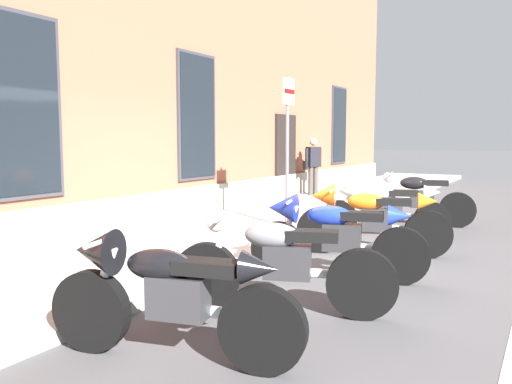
# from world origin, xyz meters

# --- Properties ---
(ground_plane) EXTENTS (140.00, 140.00, 0.00)m
(ground_plane) POSITION_xyz_m (0.00, 0.00, 0.00)
(ground_plane) COLOR #424244
(sidewalk) EXTENTS (33.33, 2.87, 0.13)m
(sidewalk) POSITION_xyz_m (0.00, 1.43, 0.06)
(sidewalk) COLOR gray
(sidewalk) RESTS_ON ground_plane
(motorcycle_black_sport) EXTENTS (0.73, 2.01, 0.98)m
(motorcycle_black_sport) POSITION_xyz_m (-3.55, -0.92, 0.54)
(motorcycle_black_sport) COLOR black
(motorcycle_black_sport) RESTS_ON ground_plane
(motorcycle_grey_naked) EXTENTS (0.90, 2.06, 0.95)m
(motorcycle_grey_naked) POSITION_xyz_m (-2.19, -1.20, 0.48)
(motorcycle_grey_naked) COLOR black
(motorcycle_grey_naked) RESTS_ON ground_plane
(motorcycle_blue_sport) EXTENTS (0.76, 2.06, 1.01)m
(motorcycle_blue_sport) POSITION_xyz_m (-0.81, -1.16, 0.55)
(motorcycle_blue_sport) COLOR black
(motorcycle_blue_sport) RESTS_ON ground_plane
(motorcycle_orange_sport) EXTENTS (0.85, 2.12, 1.02)m
(motorcycle_orange_sport) POSITION_xyz_m (0.67, -1.11, 0.56)
(motorcycle_orange_sport) COLOR black
(motorcycle_orange_sport) RESTS_ON ground_plane
(motorcycle_white_sport) EXTENTS (0.90, 2.06, 1.00)m
(motorcycle_white_sport) POSITION_xyz_m (2.08, -0.88, 0.55)
(motorcycle_white_sport) COLOR black
(motorcycle_white_sport) RESTS_ON ground_plane
(motorcycle_black_naked) EXTENTS (0.72, 2.03, 1.01)m
(motorcycle_black_naked) POSITION_xyz_m (3.59, -1.16, 0.50)
(motorcycle_black_naked) COLOR black
(motorcycle_black_naked) RESTS_ON ground_plane
(pedestrian_dark_jacket) EXTENTS (0.64, 0.34, 1.55)m
(pedestrian_dark_jacket) POSITION_xyz_m (6.55, 2.34, 0.99)
(pedestrian_dark_jacket) COLOR #38332D
(pedestrian_dark_jacket) RESTS_ON sidewalk
(parking_sign) EXTENTS (0.36, 0.07, 2.59)m
(parking_sign) POSITION_xyz_m (1.54, 0.60, 1.79)
(parking_sign) COLOR #4C4C51
(parking_sign) RESTS_ON sidewalk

